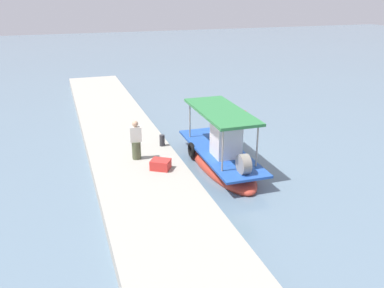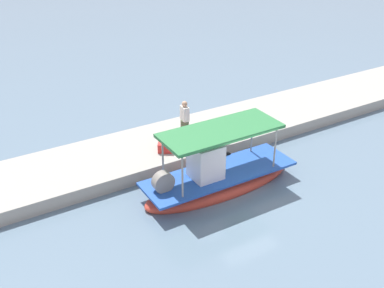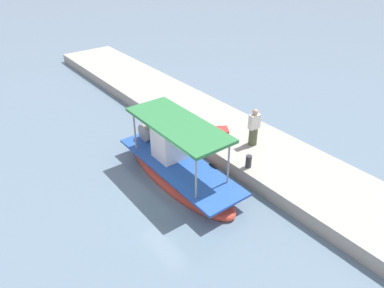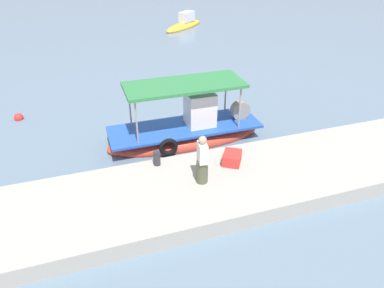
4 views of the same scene
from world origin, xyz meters
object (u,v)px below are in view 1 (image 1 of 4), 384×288
at_px(cargo_crate, 161,164).
at_px(marker_buoy, 244,113).
at_px(main_fishing_boat, 220,156).
at_px(mooring_bollard, 162,140).
at_px(fisherman_near_bollard, 136,142).

bearing_deg(cargo_crate, marker_buoy, 136.13).
bearing_deg(marker_buoy, cargo_crate, -43.87).
relative_size(main_fishing_boat, cargo_crate, 8.67).
xyz_separation_m(cargo_crate, marker_buoy, (-7.56, 7.27, -0.68)).
bearing_deg(mooring_bollard, fisherman_near_bollard, -51.04).
distance_m(fisherman_near_bollard, cargo_crate, 1.64).
xyz_separation_m(fisherman_near_bollard, mooring_bollard, (-1.15, 1.42, -0.51)).
bearing_deg(cargo_crate, mooring_bollard, 164.10).
relative_size(mooring_bollard, cargo_crate, 0.70).
bearing_deg(cargo_crate, fisherman_near_bollard, -152.93).
distance_m(fisherman_near_bollard, mooring_bollard, 1.89).
height_order(fisherman_near_bollard, marker_buoy, fisherman_near_bollard).
distance_m(main_fishing_boat, cargo_crate, 3.00).
distance_m(main_fishing_boat, mooring_bollard, 2.85).
distance_m(cargo_crate, marker_buoy, 10.51).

